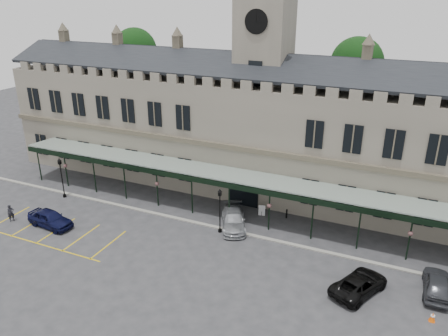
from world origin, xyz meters
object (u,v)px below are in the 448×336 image
at_px(traffic_cone, 433,317).
at_px(person_a, 11,213).
at_px(car_right_a, 437,284).
at_px(car_left_a, 50,219).
at_px(car_taxi, 234,219).
at_px(station_building, 261,132).
at_px(sign_board, 262,210).
at_px(car_van, 359,284).
at_px(lamp_post_left, 61,174).
at_px(lamp_post_mid, 220,207).
at_px(clock_tower, 264,70).

bearing_deg(traffic_cone, person_a, -177.74).
bearing_deg(car_right_a, car_left_a, 5.60).
bearing_deg(car_taxi, station_building, 69.55).
relative_size(station_building, traffic_cone, 87.44).
height_order(sign_board, car_van, car_van).
xyz_separation_m(station_building, sign_board, (2.51, -6.36, -5.92)).
distance_m(station_building, car_van, 20.40).
height_order(car_left_a, car_right_a, car_left_a).
height_order(lamp_post_left, car_van, lamp_post_left).
relative_size(lamp_post_mid, car_van, 0.87).
distance_m(clock_tower, traffic_cone, 27.18).
bearing_deg(station_building, sign_board, -68.44).
bearing_deg(traffic_cone, sign_board, 148.72).
xyz_separation_m(lamp_post_mid, traffic_cone, (17.96, -4.84, -2.26)).
bearing_deg(car_left_a, lamp_post_left, 37.40).
bearing_deg(clock_tower, car_van, -48.54).
bearing_deg(traffic_cone, lamp_post_left, 172.67).
distance_m(clock_tower, lamp_post_left, 23.86).
distance_m(car_left_a, car_van, 28.06).
bearing_deg(clock_tower, lamp_post_mid, -89.75).
xyz_separation_m(clock_tower, traffic_cone, (18.00, -15.86, -12.78)).
bearing_deg(station_building, car_left_a, -132.33).
bearing_deg(station_building, traffic_cone, -41.22).
height_order(car_van, car_right_a, car_right_a).
bearing_deg(car_van, traffic_cone, -167.24).
height_order(station_building, car_right_a, station_building).
distance_m(traffic_cone, person_a, 37.24).
bearing_deg(station_building, lamp_post_left, -148.75).
distance_m(lamp_post_mid, car_left_a, 16.13).
xyz_separation_m(lamp_post_mid, car_van, (12.95, -3.69, -1.90)).
distance_m(car_right_a, person_a, 37.73).
relative_size(lamp_post_left, lamp_post_mid, 1.03).
bearing_deg(person_a, lamp_post_left, 17.33).
relative_size(sign_board, car_left_a, 0.24).
bearing_deg(car_right_a, traffic_cone, 84.92).
bearing_deg(lamp_post_mid, car_right_a, -4.69).
height_order(traffic_cone, car_van, car_van).
distance_m(car_left_a, person_a, 4.27).
height_order(car_left_a, car_van, car_left_a).
relative_size(lamp_post_left, traffic_cone, 6.57).
relative_size(sign_board, car_van, 0.22).
relative_size(station_building, person_a, 35.17).
xyz_separation_m(sign_board, person_a, (-21.71, -10.88, 0.31)).
bearing_deg(station_building, person_a, -138.08).
height_order(clock_tower, car_right_a, clock_tower).
relative_size(lamp_post_left, car_left_a, 0.95).
height_order(car_taxi, car_van, car_taxi).
distance_m(lamp_post_left, traffic_cone, 36.68).
xyz_separation_m(lamp_post_mid, sign_board, (2.47, 4.57, -2.05)).
height_order(lamp_post_mid, car_right_a, lamp_post_mid).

